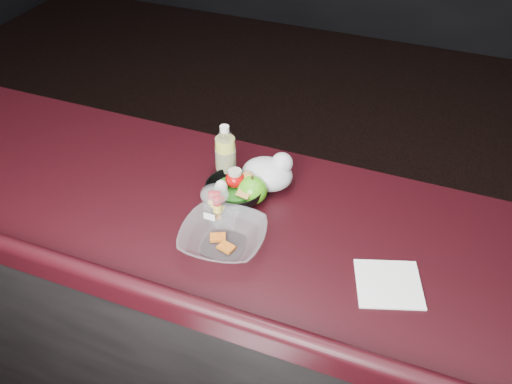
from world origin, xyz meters
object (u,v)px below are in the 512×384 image
green_apple (252,190)px  snack_bowl (235,191)px  takeout_bowl (223,238)px  lemonade_bottle (226,157)px  fruit_cup (215,203)px

green_apple → snack_bowl: bearing=-166.7°
snack_bowl → takeout_bowl: 0.20m
green_apple → lemonade_bottle: bearing=147.6°
fruit_cup → takeout_bowl: size_ratio=0.45×
snack_bowl → lemonade_bottle: bearing=127.3°
lemonade_bottle → takeout_bowl: size_ratio=0.75×
lemonade_bottle → fruit_cup: lemonade_bottle is taller
green_apple → snack_bowl: size_ratio=0.47×
green_apple → takeout_bowl: bearing=-90.6°
lemonade_bottle → snack_bowl: bearing=-52.7°
lemonade_bottle → takeout_bowl: bearing=-67.4°
fruit_cup → snack_bowl: bearing=81.3°
fruit_cup → takeout_bowl: fruit_cup is taller
lemonade_bottle → fruit_cup: size_ratio=1.67×
green_apple → takeout_bowl: (-0.00, -0.20, -0.01)m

